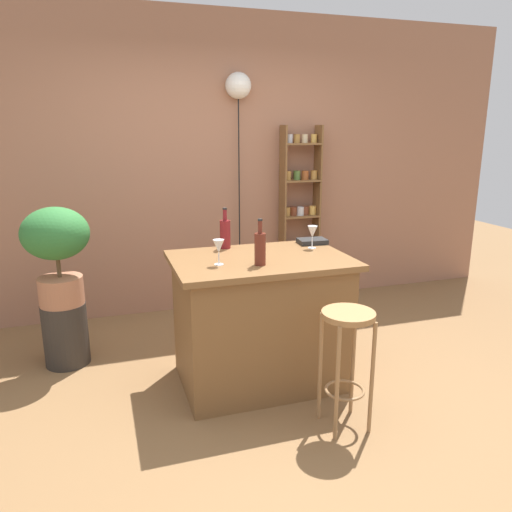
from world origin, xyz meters
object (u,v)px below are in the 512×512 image
potted_plant (56,246)px  cookbook (312,241)px  pendant_globe_light (238,88)px  wine_glass_left (312,232)px  bottle_vinegar (225,233)px  wine_glass_center (219,247)px  plant_stool (66,334)px  bottle_olive_oil (260,248)px  bar_stool (347,344)px  spice_shelf (300,215)px

potted_plant → cookbook: (1.83, -0.42, 0.00)m
potted_plant → pendant_globe_light: pendant_globe_light is taller
wine_glass_left → bottle_vinegar: bearing=161.9°
wine_glass_center → bottle_vinegar: bearing=70.3°
plant_stool → wine_glass_center: bearing=-37.8°
potted_plant → bottle_vinegar: potted_plant is taller
wine_glass_center → plant_stool: bearing=142.2°
bottle_olive_oil → bottle_vinegar: (-0.10, 0.50, -0.00)m
plant_stool → bar_stool: bearing=-40.4°
bar_stool → wine_glass_center: (-0.61, 0.60, 0.49)m
bar_stool → wine_glass_left: bearing=80.6°
bar_stool → bottle_vinegar: bottle_vinegar is taller
plant_stool → pendant_globe_light: size_ratio=0.21×
bar_stool → cookbook: cookbook is taller
bottle_olive_oil → potted_plant: bearing=145.5°
bottle_olive_oil → wine_glass_center: bearing=161.8°
spice_shelf → plant_stool: (-2.24, -0.79, -0.66)m
spice_shelf → bottle_vinegar: (-1.07, -1.16, 0.12)m
spice_shelf → potted_plant: (-2.24, -0.79, 0.03)m
wine_glass_left → wine_glass_center: size_ratio=1.00×
plant_stool → bottle_vinegar: 1.45m
spice_shelf → wine_glass_left: spice_shelf is taller
spice_shelf → cookbook: spice_shelf is taller
potted_plant → wine_glass_left: bearing=-17.7°
wine_glass_left → bottle_olive_oil: bearing=-148.3°
bar_stool → bottle_vinegar: size_ratio=2.49×
potted_plant → cookbook: size_ratio=3.48×
cookbook → spice_shelf: bearing=75.5°
wine_glass_center → pendant_globe_light: (0.60, 1.63, 1.08)m
plant_stool → cookbook: size_ratio=2.28×
potted_plant → wine_glass_left: (1.76, -0.56, 0.10)m
plant_stool → bottle_olive_oil: bearing=-34.5°
cookbook → pendant_globe_light: pendant_globe_light is taller
plant_stool → pendant_globe_light: (1.62, 0.84, 1.87)m
spice_shelf → cookbook: 1.29m
pendant_globe_light → bar_stool: bearing=-89.8°
plant_stool → potted_plant: 0.68m
potted_plant → wine_glass_center: size_ratio=4.45×
plant_stool → bottle_vinegar: bottle_vinegar is taller
bottle_olive_oil → pendant_globe_light: 2.06m
plant_stool → wine_glass_left: size_ratio=2.93×
bottle_olive_oil → wine_glass_center: bottle_olive_oil is taller
bottle_vinegar → wine_glass_center: size_ratio=1.80×
spice_shelf → cookbook: bearing=-108.7°
potted_plant → wine_glass_left: potted_plant is taller
potted_plant → bottle_vinegar: size_ratio=2.47×
bar_stool → wine_glass_left: size_ratio=4.47×
plant_stool → bottle_olive_oil: (1.26, -0.87, 0.78)m
bottle_vinegar → wine_glass_left: bottle_vinegar is taller
potted_plant → bottle_olive_oil: 1.54m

